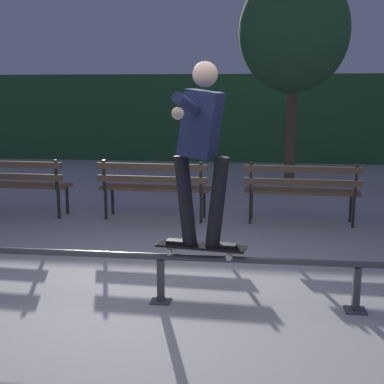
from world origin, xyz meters
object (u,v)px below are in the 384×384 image
object	(u,v)px
park_bench_right_center	(302,187)
skateboard	(201,247)
skateboarder	(202,139)
park_bench_left_center	(154,184)
grind_rail	(161,265)
tree_behind_benches	(294,32)
park_bench_leftmost	(15,181)

from	to	relation	value
park_bench_right_center	skateboard	bearing A→B (deg)	-109.93
skateboarder	park_bench_left_center	distance (m)	3.30
grind_rail	skateboard	xyz separation A→B (m)	(0.36, -0.00, 0.18)
park_bench_right_center	tree_behind_benches	size ratio (longest dim) A/B	0.38
park_bench_leftmost	park_bench_left_center	size ratio (longest dim) A/B	1.00
tree_behind_benches	park_bench_leftmost	bearing A→B (deg)	-138.50
skateboarder	park_bench_left_center	xyz separation A→B (m)	(-1.02, 3.00, -0.92)
grind_rail	skateboard	world-z (taller)	skateboard
tree_behind_benches	skateboard	bearing A→B (deg)	-99.47
park_bench_leftmost	park_bench_left_center	distance (m)	2.10
skateboard	park_bench_left_center	distance (m)	3.17
grind_rail	park_bench_right_center	size ratio (longest dim) A/B	2.46
park_bench_leftmost	park_bench_right_center	world-z (taller)	same
skateboarder	tree_behind_benches	bearing A→B (deg)	80.55
park_bench_left_center	park_bench_right_center	xyz separation A→B (m)	(2.10, 0.00, 0.00)
park_bench_leftmost	park_bench_left_center	world-z (taller)	same
skateboarder	grind_rail	bearing A→B (deg)	179.93
park_bench_leftmost	tree_behind_benches	size ratio (longest dim) A/B	0.38
grind_rail	tree_behind_benches	bearing A→B (deg)	77.59
park_bench_left_center	tree_behind_benches	size ratio (longest dim) A/B	0.38
park_bench_right_center	park_bench_leftmost	bearing A→B (deg)	180.00
skateboard	park_bench_leftmost	distance (m)	4.32
skateboard	park_bench_leftmost	size ratio (longest dim) A/B	0.50
tree_behind_benches	park_bench_right_center	bearing A→B (deg)	-90.59
grind_rail	skateboarder	bearing A→B (deg)	-0.07
skateboarder	park_bench_leftmost	distance (m)	4.42
park_bench_left_center	park_bench_right_center	bearing A→B (deg)	0.00
grind_rail	park_bench_right_center	distance (m)	3.34
grind_rail	skateboarder	distance (m)	1.17
skateboard	skateboarder	bearing A→B (deg)	-8.66
skateboard	park_bench_leftmost	xyz separation A→B (m)	(-3.11, 3.00, 0.02)
tree_behind_benches	skateboarder	bearing A→B (deg)	-99.45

